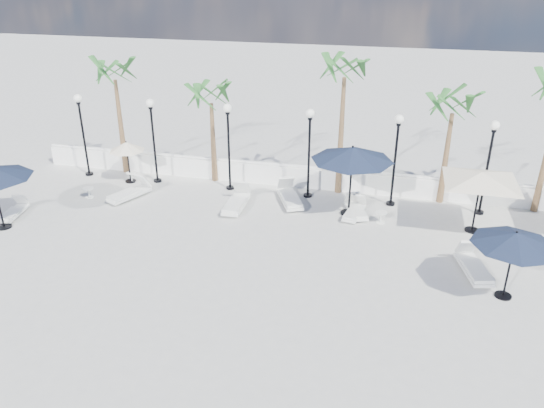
% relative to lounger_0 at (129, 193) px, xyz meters
% --- Properties ---
extents(ground, '(100.00, 100.00, 0.00)m').
position_rel_lounger_0_xyz_m(ground, '(7.36, -4.51, -0.25)').
color(ground, '#A8A7A2').
rests_on(ground, ground).
extents(balustrade, '(26.00, 0.30, 1.01)m').
position_rel_lounger_0_xyz_m(balustrade, '(7.36, 2.99, 0.21)').
color(balustrade, white).
rests_on(balustrade, ground).
extents(lamppost_0, '(0.36, 0.36, 3.84)m').
position_rel_lounger_0_xyz_m(lamppost_0, '(-3.14, 1.99, 2.24)').
color(lamppost_0, black).
rests_on(lamppost_0, ground).
extents(lamppost_1, '(0.36, 0.36, 3.84)m').
position_rel_lounger_0_xyz_m(lamppost_1, '(0.36, 1.99, 2.24)').
color(lamppost_1, black).
rests_on(lamppost_1, ground).
extents(lamppost_2, '(0.36, 0.36, 3.84)m').
position_rel_lounger_0_xyz_m(lamppost_2, '(3.86, 1.99, 2.24)').
color(lamppost_2, black).
rests_on(lamppost_2, ground).
extents(lamppost_3, '(0.36, 0.36, 3.84)m').
position_rel_lounger_0_xyz_m(lamppost_3, '(7.36, 1.99, 2.24)').
color(lamppost_3, black).
rests_on(lamppost_3, ground).
extents(lamppost_4, '(0.36, 0.36, 3.84)m').
position_rel_lounger_0_xyz_m(lamppost_4, '(10.86, 1.99, 2.24)').
color(lamppost_4, black).
rests_on(lamppost_4, ground).
extents(lamppost_5, '(0.36, 0.36, 3.84)m').
position_rel_lounger_0_xyz_m(lamppost_5, '(14.36, 1.99, 2.24)').
color(lamppost_5, black).
rests_on(lamppost_5, ground).
extents(palm_0, '(2.60, 2.60, 5.50)m').
position_rel_lounger_0_xyz_m(palm_0, '(-1.64, 2.79, 4.28)').
color(palm_0, brown).
rests_on(palm_0, ground).
extents(palm_1, '(2.60, 2.60, 4.70)m').
position_rel_lounger_0_xyz_m(palm_1, '(2.86, 2.79, 3.50)').
color(palm_1, brown).
rests_on(palm_1, ground).
extents(palm_2, '(2.60, 2.60, 6.10)m').
position_rel_lounger_0_xyz_m(palm_2, '(8.56, 2.79, 4.86)').
color(palm_2, brown).
rests_on(palm_2, ground).
extents(palm_3, '(2.60, 2.60, 4.90)m').
position_rel_lounger_0_xyz_m(palm_3, '(12.86, 2.79, 3.70)').
color(palm_3, brown).
rests_on(palm_3, ground).
extents(lounger_0, '(1.39, 2.10, 0.76)m').
position_rel_lounger_0_xyz_m(lounger_0, '(0.00, 0.00, 0.00)').
color(lounger_0, silver).
rests_on(lounger_0, ground).
extents(lounger_1, '(0.82, 1.71, 0.62)m').
position_rel_lounger_0_xyz_m(lounger_1, '(-3.64, -2.67, -0.05)').
color(lounger_1, silver).
rests_on(lounger_1, ground).
extents(lounger_2, '(1.51, 2.23, 0.80)m').
position_rel_lounger_0_xyz_m(lounger_2, '(6.75, 1.15, 0.02)').
color(lounger_2, silver).
rests_on(lounger_2, ground).
extents(lounger_3, '(0.78, 2.19, 0.81)m').
position_rel_lounger_0_xyz_m(lounger_3, '(4.73, 0.16, 0.02)').
color(lounger_3, silver).
rests_on(lounger_3, ground).
extents(lounger_4, '(0.83, 1.76, 0.63)m').
position_rel_lounger_0_xyz_m(lounger_4, '(9.50, 0.56, -0.04)').
color(lounger_4, silver).
rests_on(lounger_4, ground).
extents(lounger_5, '(1.13, 2.14, 0.77)m').
position_rel_lounger_0_xyz_m(lounger_5, '(13.69, -2.77, 0.00)').
color(lounger_5, silver).
rests_on(lounger_5, ground).
extents(lounger_6, '(1.13, 1.83, 0.65)m').
position_rel_lounger_0_xyz_m(lounger_6, '(9.54, 0.76, -0.03)').
color(lounger_6, silver).
rests_on(lounger_6, ground).
extents(side_table_0, '(0.46, 0.46, 0.44)m').
position_rel_lounger_0_xyz_m(side_table_0, '(-1.73, -0.35, 0.01)').
color(side_table_0, silver).
rests_on(side_table_0, ground).
extents(side_table_1, '(0.47, 0.47, 0.45)m').
position_rel_lounger_0_xyz_m(side_table_1, '(-0.77, 1.69, 0.02)').
color(side_table_1, silver).
rests_on(side_table_1, ground).
extents(side_table_2, '(0.46, 0.46, 0.44)m').
position_rel_lounger_0_xyz_m(side_table_2, '(10.56, 0.23, 0.01)').
color(side_table_2, silver).
rests_on(side_table_2, ground).
extents(parasol_navy_mid, '(3.21, 3.21, 2.88)m').
position_rel_lounger_0_xyz_m(parasol_navy_mid, '(9.26, 0.72, 2.27)').
color(parasol_navy_mid, black).
rests_on(parasol_navy_mid, ground).
extents(parasol_navy_right, '(2.51, 2.51, 2.25)m').
position_rel_lounger_0_xyz_m(parasol_navy_right, '(14.46, -3.92, 1.72)').
color(parasol_navy_right, black).
rests_on(parasol_navy_right, ground).
extents(parasol_cream_sq_b, '(5.10, 5.10, 2.56)m').
position_rel_lounger_0_xyz_m(parasol_cream_sq_b, '(13.94, 0.33, 2.11)').
color(parasol_cream_sq_b, black).
rests_on(parasol_cream_sq_b, ground).
extents(parasol_cream_small, '(1.59, 1.59, 1.95)m').
position_rel_lounger_0_xyz_m(parasol_cream_small, '(-0.84, 1.69, 1.41)').
color(parasol_cream_small, black).
rests_on(parasol_cream_small, ground).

